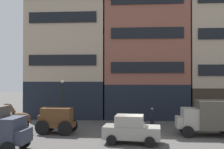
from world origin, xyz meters
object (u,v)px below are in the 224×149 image
draft_horse (19,117)px  pedestrian_officer (152,116)px  cargo_wagon (56,119)px  sedan_dark (131,129)px  delivery_truck_near (208,116)px  streetlamp_curbside (62,95)px  fire_hydrant_curbside (210,121)px

draft_horse → pedestrian_officer: draft_horse is taller
cargo_wagon → sedan_dark: cargo_wagon is taller
delivery_truck_near → sedan_dark: bearing=-155.1°
draft_horse → delivery_truck_near: 14.45m
delivery_truck_near → sedan_dark: delivery_truck_near is taller
cargo_wagon → delivery_truck_near: 11.51m
cargo_wagon → draft_horse: draft_horse is taller
streetlamp_curbside → fire_hydrant_curbside: size_ratio=4.96×
sedan_dark → pedestrian_officer: sedan_dark is taller
streetlamp_curbside → pedestrian_officer: bearing=-6.3°
streetlamp_curbside → sedan_dark: bearing=-46.6°
draft_horse → sedan_dark: draft_horse is taller
delivery_truck_near → streetlamp_curbside: bearing=161.3°
delivery_truck_near → streetlamp_curbside: (-12.16, 4.11, 1.25)m
draft_horse → streetlamp_curbside: 5.03m
fire_hydrant_curbside → draft_horse: bearing=-165.0°
sedan_dark → delivery_truck_near: bearing=24.9°
cargo_wagon → pedestrian_officer: cargo_wagon is taller
sedan_dark → streetlamp_curbside: (-6.41, 6.79, 1.76)m
draft_horse → delivery_truck_near: (14.45, 0.14, 0.15)m
delivery_truck_near → fire_hydrant_curbside: size_ratio=5.30×
delivery_truck_near → pedestrian_officer: size_ratio=2.45×
delivery_truck_near → sedan_dark: 6.36m
delivery_truck_near → pedestrian_officer: bearing=140.6°
cargo_wagon → sedan_dark: 6.29m
pedestrian_officer → fire_hydrant_curbside: pedestrian_officer is taller
draft_horse → sedan_dark: (8.71, -2.54, -0.36)m
draft_horse → pedestrian_officer: (10.56, 3.34, -0.29)m
streetlamp_curbside → draft_horse: bearing=-118.4°
pedestrian_officer → streetlamp_curbside: streetlamp_curbside is taller
pedestrian_officer → sedan_dark: bearing=-107.5°
draft_horse → sedan_dark: bearing=-16.3°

